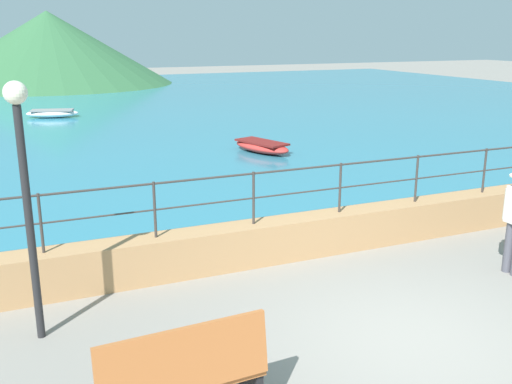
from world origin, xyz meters
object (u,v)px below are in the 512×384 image
lamp_post (24,172)px  boat_0 (52,113)px  bench_main (182,377)px  boat_2 (262,146)px

lamp_post → boat_0: bearing=84.8°
lamp_post → boat_0: (1.87, 20.68, -1.94)m
bench_main → boat_2: size_ratio=0.70×
lamp_post → boat_0: size_ratio=1.34×
bench_main → lamp_post: bearing=115.8°
lamp_post → boat_2: size_ratio=1.33×
lamp_post → boat_2: bearing=52.4°
bench_main → boat_0: size_ratio=0.70×
bench_main → lamp_post: size_ratio=0.53×
boat_0 → boat_2: (5.53, -11.08, 0.00)m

